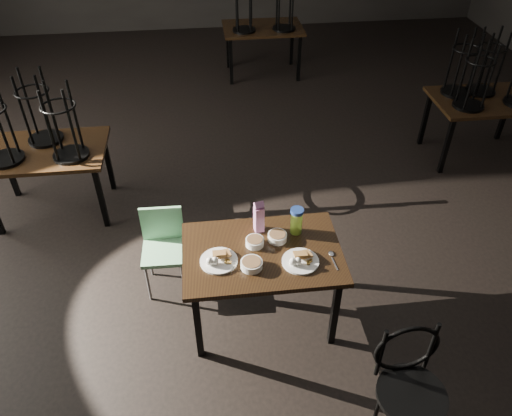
{
  "coord_description": "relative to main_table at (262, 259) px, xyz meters",
  "views": [
    {
      "loc": [
        -0.49,
        -3.77,
        3.36
      ],
      "look_at": [
        -0.13,
        -0.69,
        0.85
      ],
      "focal_mm": 35.0,
      "sensor_mm": 36.0,
      "label": 1
    }
  ],
  "objects": [
    {
      "name": "bowl_big",
      "position": [
        -0.1,
        -0.15,
        0.11
      ],
      "size": [
        0.16,
        0.16,
        0.06
      ],
      "color": "white",
      "rests_on": "main_table"
    },
    {
      "name": "bg_table_left",
      "position": [
        -1.95,
        1.65,
        0.11
      ],
      "size": [
        1.2,
        0.8,
        1.48
      ],
      "color": "black",
      "rests_on": "ground"
    },
    {
      "name": "bowl_near",
      "position": [
        -0.05,
        0.08,
        0.11
      ],
      "size": [
        0.14,
        0.14,
        0.06
      ],
      "color": "white",
      "rests_on": "main_table"
    },
    {
      "name": "water_bottle",
      "position": [
        0.29,
        0.19,
        0.19
      ],
      "size": [
        0.12,
        0.12,
        0.23
      ],
      "color": "#B0F247",
      "rests_on": "main_table"
    },
    {
      "name": "spoon",
      "position": [
        0.51,
        -0.1,
        0.08
      ],
      "size": [
        0.05,
        0.2,
        0.01
      ],
      "color": "silver",
      "rests_on": "main_table"
    },
    {
      "name": "bg_table_far",
      "position": [
        0.63,
        4.82,
        0.08
      ],
      "size": [
        1.2,
        0.8,
        1.48
      ],
      "color": "black",
      "rests_on": "ground"
    },
    {
      "name": "bg_table_right",
      "position": [
        2.84,
        2.19,
        0.13
      ],
      "size": [
        1.2,
        0.8,
        1.48
      ],
      "color": "black",
      "rests_on": "ground"
    },
    {
      "name": "school_chair",
      "position": [
        -0.79,
        0.5,
        -0.21
      ],
      "size": [
        0.36,
        0.36,
        0.77
      ],
      "rotation": [
        0.0,
        0.0,
        -0.03
      ],
      "color": "#7DC28D",
      "rests_on": "ground"
    },
    {
      "name": "plate_right",
      "position": [
        0.26,
        -0.15,
        0.1
      ],
      "size": [
        0.27,
        0.27,
        0.09
      ],
      "color": "white",
      "rests_on": "main_table"
    },
    {
      "name": "bentwood_chair",
      "position": [
        0.8,
        -1.05,
        -0.12
      ],
      "size": [
        0.44,
        0.44,
        0.93
      ],
      "rotation": [
        0.0,
        0.0,
        0.04
      ],
      "color": "black",
      "rests_on": "ground"
    },
    {
      "name": "juice_carton",
      "position": [
        0.0,
        0.25,
        0.21
      ],
      "size": [
        0.08,
        0.08,
        0.28
      ],
      "color": "#981B72",
      "rests_on": "main_table"
    },
    {
      "name": "main_table",
      "position": [
        0.0,
        0.0,
        0.0
      ],
      "size": [
        1.2,
        0.8,
        0.75
      ],
      "color": "black",
      "rests_on": "ground"
    },
    {
      "name": "plate_left",
      "position": [
        -0.33,
        -0.07,
        0.1
      ],
      "size": [
        0.28,
        0.28,
        0.09
      ],
      "color": "white",
      "rests_on": "main_table"
    },
    {
      "name": "bowl_far",
      "position": [
        0.13,
        0.12,
        0.11
      ],
      "size": [
        0.15,
        0.15,
        0.06
      ],
      "color": "white",
      "rests_on": "main_table"
    }
  ]
}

